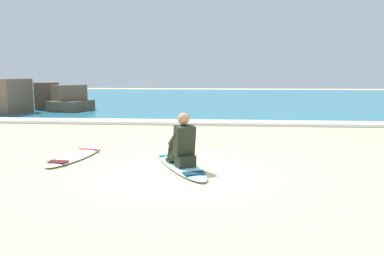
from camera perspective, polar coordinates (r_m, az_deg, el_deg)
The scene contains 7 objects.
ground_plane at distance 6.56m, azimuth -0.24°, elevation -6.87°, with size 80.00×80.00×0.00m, color #CCB584.
sea at distance 26.63m, azimuth 3.72°, elevation 4.49°, with size 80.00×28.00×0.10m, color teal.
breaking_foam at distance 12.99m, azimuth 2.38°, elevation 0.81°, with size 80.00×0.90×0.11m, color white.
surfboard_main at distance 7.07m, azimuth -1.82°, elevation -5.48°, with size 1.49×2.47×0.08m.
surfer_seated at distance 6.80m, azimuth -1.42°, elevation -2.57°, with size 0.63×0.77×0.95m.
surfboard_spare_near at distance 8.14m, azimuth -17.08°, elevation -4.04°, with size 0.76×2.08×0.08m.
rock_outcrop_distant at distance 17.85m, azimuth -21.16°, elevation 4.03°, with size 3.44×3.62×1.51m.
Camera 1 is at (0.58, -6.31, 1.69)m, focal length 35.61 mm.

